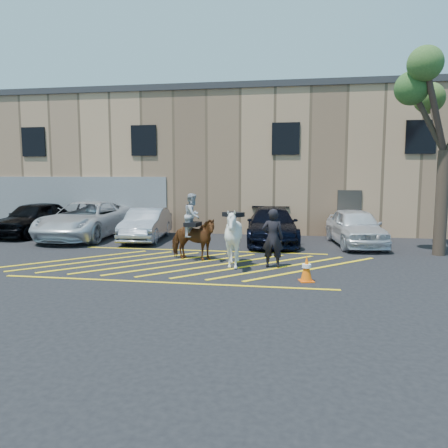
% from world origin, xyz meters
% --- Properties ---
extents(ground, '(90.00, 90.00, 0.00)m').
position_xyz_m(ground, '(0.00, 0.00, 0.00)').
color(ground, black).
rests_on(ground, ground).
extents(car_black_suv, '(2.37, 4.93, 1.62)m').
position_xyz_m(car_black_suv, '(-8.89, 5.00, 0.81)').
color(car_black_suv, black).
rests_on(car_black_suv, ground).
extents(car_white_pickup, '(2.79, 6.05, 1.68)m').
position_xyz_m(car_white_pickup, '(-6.00, 4.59, 0.84)').
color(car_white_pickup, silver).
rests_on(car_white_pickup, ground).
extents(car_silver_sedan, '(1.93, 4.47, 1.43)m').
position_xyz_m(car_silver_sedan, '(-3.06, 4.43, 0.72)').
color(car_silver_sedan, '#8E919B').
rests_on(car_silver_sedan, ground).
extents(car_blue_suv, '(2.57, 5.36, 1.51)m').
position_xyz_m(car_blue_suv, '(2.54, 4.60, 0.75)').
color(car_blue_suv, black).
rests_on(car_blue_suv, ground).
extents(car_white_suv, '(2.41, 4.72, 1.54)m').
position_xyz_m(car_white_suv, '(6.00, 4.50, 0.77)').
color(car_white_suv, white).
rests_on(car_white_suv, ground).
extents(handler, '(0.69, 0.46, 1.88)m').
position_xyz_m(handler, '(2.85, -0.35, 0.94)').
color(handler, black).
rests_on(handler, ground).
extents(warehouse, '(32.42, 10.20, 7.30)m').
position_xyz_m(warehouse, '(-0.01, 11.99, 3.65)').
color(warehouse, tan).
rests_on(warehouse, ground).
extents(hatching_zone, '(12.60, 5.12, 0.01)m').
position_xyz_m(hatching_zone, '(-0.00, -0.30, 0.01)').
color(hatching_zone, yellow).
rests_on(hatching_zone, ground).
extents(mounted_bay, '(1.86, 1.08, 2.31)m').
position_xyz_m(mounted_bay, '(0.07, 0.38, 0.93)').
color(mounted_bay, '#592A15').
rests_on(mounted_bay, ground).
extents(saddled_white, '(2.26, 2.30, 1.90)m').
position_xyz_m(saddled_white, '(1.61, -0.51, 0.96)').
color(saddled_white, silver).
rests_on(saddled_white, ground).
extents(traffic_cone, '(0.47, 0.47, 0.73)m').
position_xyz_m(traffic_cone, '(3.89, -2.01, 0.37)').
color(traffic_cone, '#FF590A').
rests_on(traffic_cone, ground).
extents(tree, '(3.99, 4.37, 7.31)m').
position_xyz_m(tree, '(8.74, 2.78, 5.69)').
color(tree, '#45372A').
rests_on(tree, ground).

